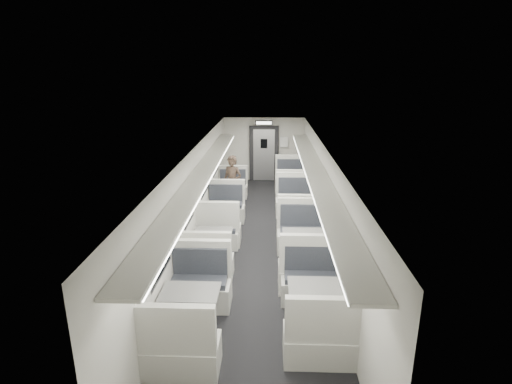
# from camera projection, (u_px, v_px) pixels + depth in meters

# --- Properties ---
(room) EXTENTS (3.24, 12.24, 2.64)m
(room) POSITION_uv_depth(u_px,v_px,m) (260.00, 199.00, 9.37)
(room) COLOR black
(room) RESTS_ON ground
(booth_left_a) EXTENTS (0.96, 1.96, 1.05)m
(booth_left_a) POSITION_uv_depth(u_px,v_px,m) (231.00, 193.00, 12.64)
(booth_left_a) COLOR beige
(booth_left_a) RESTS_ON room
(booth_left_b) EXTENTS (1.06, 2.15, 1.15)m
(booth_left_b) POSITION_uv_depth(u_px,v_px,m) (222.00, 218.00, 10.48)
(booth_left_b) COLOR beige
(booth_left_b) RESTS_ON room
(booth_left_c) EXTENTS (1.00, 2.02, 1.08)m
(booth_left_c) POSITION_uv_depth(u_px,v_px,m) (214.00, 245.00, 8.89)
(booth_left_c) COLOR beige
(booth_left_c) RESTS_ON room
(booth_left_d) EXTENTS (1.10, 2.24, 1.20)m
(booth_left_d) POSITION_uv_depth(u_px,v_px,m) (191.00, 312.00, 6.38)
(booth_left_d) COLOR beige
(booth_left_d) RESTS_ON room
(booth_right_a) EXTENTS (1.15, 2.34, 1.25)m
(booth_right_a) POSITION_uv_depth(u_px,v_px,m) (293.00, 186.00, 13.14)
(booth_right_a) COLOR beige
(booth_right_a) RESTS_ON room
(booth_right_b) EXTENTS (1.15, 2.33, 1.25)m
(booth_right_b) POSITION_uv_depth(u_px,v_px,m) (298.00, 212.00, 10.81)
(booth_right_b) COLOR beige
(booth_right_b) RESTS_ON room
(booth_right_c) EXTENTS (1.15, 2.33, 1.24)m
(booth_right_c) POSITION_uv_depth(u_px,v_px,m) (305.00, 250.00, 8.52)
(booth_right_c) COLOR beige
(booth_right_c) RESTS_ON room
(booth_right_d) EXTENTS (1.07, 2.17, 1.16)m
(booth_right_d) POSITION_uv_depth(u_px,v_px,m) (315.00, 305.00, 6.59)
(booth_right_d) COLOR beige
(booth_right_d) RESTS_ON room
(passenger) EXTENTS (0.72, 0.61, 1.68)m
(passenger) POSITION_uv_depth(u_px,v_px,m) (232.00, 183.00, 11.94)
(passenger) COLOR black
(passenger) RESTS_ON room
(window_a) EXTENTS (0.02, 1.18, 0.84)m
(window_a) POSITION_uv_depth(u_px,v_px,m) (216.00, 160.00, 12.63)
(window_a) COLOR black
(window_a) RESTS_ON room
(window_b) EXTENTS (0.02, 1.18, 0.84)m
(window_b) POSITION_uv_depth(u_px,v_px,m) (205.00, 179.00, 10.53)
(window_b) COLOR black
(window_b) RESTS_ON room
(window_c) EXTENTS (0.02, 1.18, 0.84)m
(window_c) POSITION_uv_depth(u_px,v_px,m) (188.00, 206.00, 8.43)
(window_c) COLOR black
(window_c) RESTS_ON room
(window_d) EXTENTS (0.02, 1.18, 0.84)m
(window_d) POSITION_uv_depth(u_px,v_px,m) (160.00, 252.00, 6.33)
(window_d) COLOR black
(window_d) RESTS_ON room
(luggage_rack_left) EXTENTS (0.46, 10.40, 0.09)m
(luggage_rack_left) POSITION_uv_depth(u_px,v_px,m) (204.00, 172.00, 8.92)
(luggage_rack_left) COLOR beige
(luggage_rack_left) RESTS_ON room
(luggage_rack_right) EXTENTS (0.46, 10.40, 0.09)m
(luggage_rack_right) POSITION_uv_depth(u_px,v_px,m) (315.00, 173.00, 8.83)
(luggage_rack_right) COLOR beige
(luggage_rack_right) RESTS_ON room
(vestibule_door) EXTENTS (1.10, 0.13, 2.10)m
(vestibule_door) POSITION_uv_depth(u_px,v_px,m) (264.00, 154.00, 15.08)
(vestibule_door) COLOR black
(vestibule_door) RESTS_ON room
(exit_sign) EXTENTS (0.62, 0.12, 0.16)m
(exit_sign) POSITION_uv_depth(u_px,v_px,m) (264.00, 123.00, 14.25)
(exit_sign) COLOR black
(exit_sign) RESTS_ON room
(wall_notice) EXTENTS (0.32, 0.02, 0.40)m
(wall_notice) POSITION_uv_depth(u_px,v_px,m) (284.00, 142.00, 14.91)
(wall_notice) COLOR white
(wall_notice) RESTS_ON room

